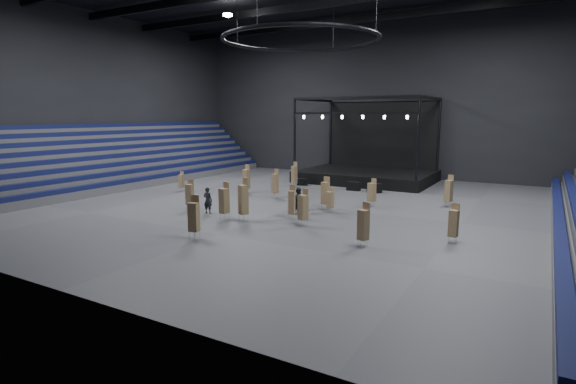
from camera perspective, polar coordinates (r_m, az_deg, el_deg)
The scene contains 28 objects.
floor at distance 36.71m, azimuth 1.53°, elevation -1.70°, with size 50.00×50.00×0.00m, color #464648.
wall_back at distance 55.39m, azimuth 12.20°, elevation 11.29°, with size 50.00×0.20×18.00m, color black.
wall_front at distance 20.25m, azimuth -28.90°, elevation 13.51°, with size 50.00×0.20×18.00m, color black.
wall_left at distance 52.73m, azimuth -23.52°, elevation 10.81°, with size 0.20×42.00×18.00m, color black.
bleachers_left at distance 51.36m, azimuth -21.60°, elevation 2.84°, with size 7.20×40.00×6.40m.
stage at distance 51.18m, azimuth 10.26°, elevation 3.03°, with size 14.00×10.00×9.20m.
truss_ring at distance 36.45m, azimuth 1.63°, elevation 18.77°, with size 12.30×12.30×5.15m.
flight_case_left at distance 47.17m, azimuth 1.84°, elevation 1.29°, with size 1.08×0.54×0.72m, color black.
flight_case_mid at distance 44.34m, azimuth 8.33°, elevation 0.74°, with size 1.29×0.64×0.86m, color black.
flight_case_right at distance 43.59m, azimuth 10.93°, elevation 0.54°, with size 1.34×0.67×0.89m, color black.
chair_stack_0 at distance 33.82m, azimuth 5.40°, elevation -0.94°, with size 0.47×0.47×1.91m.
chair_stack_1 at distance 35.70m, azimuth -12.37°, elevation -0.21°, with size 0.62×0.62×2.37m.
chair_stack_2 at distance 31.31m, azimuth -5.68°, elevation -0.88°, with size 0.70×0.70×3.01m.
chair_stack_3 at distance 31.78m, azimuth -8.11°, elevation -1.04°, with size 0.63×0.63×2.65m.
chair_stack_4 at distance 39.85m, azimuth -1.65°, elevation 1.14°, with size 0.57×0.57×2.57m.
chair_stack_5 at distance 45.81m, azimuth 0.81°, elevation 2.27°, with size 0.55×0.55×2.61m.
chair_stack_6 at distance 31.58m, azimuth 0.49°, elevation -1.26°, with size 0.53×0.53×2.45m.
chair_stack_7 at distance 29.60m, azimuth 1.94°, elevation -1.88°, with size 0.67×0.67×2.51m.
chair_stack_8 at distance 42.22m, azimuth -5.32°, elevation 1.70°, with size 0.56×0.56×2.72m.
chair_stack_9 at distance 27.15m, azimuth -11.86°, elevation -3.02°, with size 0.68×0.68×2.61m.
chair_stack_10 at distance 35.01m, azimuth 4.76°, elevation -0.06°, with size 0.55×0.55×2.57m.
chair_stack_11 at distance 44.54m, azimuth -13.40°, elevation 1.38°, with size 0.47×0.47×1.91m.
chair_stack_12 at distance 25.26m, azimuth 9.56°, elevation -4.03°, with size 0.64×0.64×2.53m.
chair_stack_13 at distance 38.22m, azimuth 19.75°, elevation 0.21°, with size 0.65×0.65×2.57m.
chair_stack_14 at distance 36.59m, azimuth 10.60°, elevation 0.03°, with size 0.68×0.68×2.27m.
chair_stack_15 at distance 27.32m, azimuth 20.29°, elevation -3.66°, with size 0.53×0.53×2.33m.
man_center at distance 34.04m, azimuth -10.15°, elevation -1.05°, with size 0.72×0.48×1.99m, color black.
crew_member at distance 33.26m, azimuth 1.43°, elevation -1.15°, with size 0.96×0.75×1.98m, color black.
Camera 1 is at (17.14, -31.65, 7.23)m, focal length 28.00 mm.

